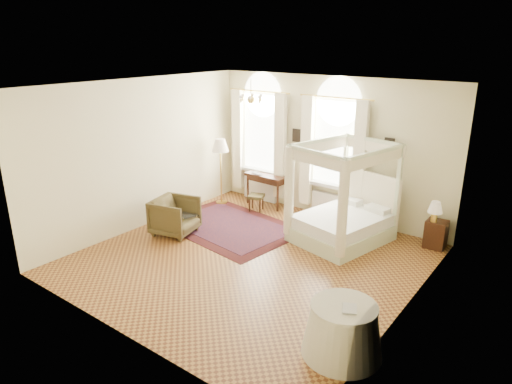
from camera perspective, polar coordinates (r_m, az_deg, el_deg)
ground at (r=8.98m, az=-0.69°, el=-8.36°), size 6.00×6.00×0.00m
room_walls at (r=8.27m, az=-0.74°, el=3.97°), size 6.00×6.00×6.00m
window_left at (r=11.73m, az=0.50°, el=5.88°), size 1.62×0.27×3.29m
window_right at (r=10.65m, az=9.65°, el=4.30°), size 1.62×0.27×3.29m
chandelier at (r=9.57m, az=-0.64°, el=11.62°), size 0.51×0.45×0.50m
wall_pictures at (r=10.69m, az=9.47°, el=6.59°), size 2.54×0.03×0.39m
canopy_bed at (r=9.75m, az=10.64°, el=-3.39°), size 1.94×2.21×2.08m
nightstand at (r=10.03m, az=21.56°, el=-4.92°), size 0.41×0.37×0.58m
nightstand_lamp at (r=9.77m, az=21.50°, el=-1.93°), size 0.29×0.29×0.42m
writing_desk at (r=11.58m, az=1.48°, el=1.69°), size 1.12×0.62×0.82m
laptop at (r=11.59m, az=0.33°, el=2.41°), size 0.43×0.36×0.03m
stool at (r=11.28m, az=0.03°, el=-0.70°), size 0.46×0.46×0.41m
armchair at (r=10.10m, az=-10.08°, el=-2.99°), size 1.07×1.05×0.81m
coffee_table at (r=10.31m, az=-8.79°, el=-2.80°), size 0.67×0.58×0.39m
floor_lamp at (r=11.56m, az=-4.49°, el=5.42°), size 0.44×0.44×1.69m
oriental_rug at (r=10.46m, az=-3.36°, el=-4.29°), size 3.34×2.60×0.01m
side_table at (r=6.49m, az=10.78°, el=-16.57°), size 1.09×1.09×0.75m
book at (r=6.20m, az=10.73°, el=-14.05°), size 0.28×0.31×0.02m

